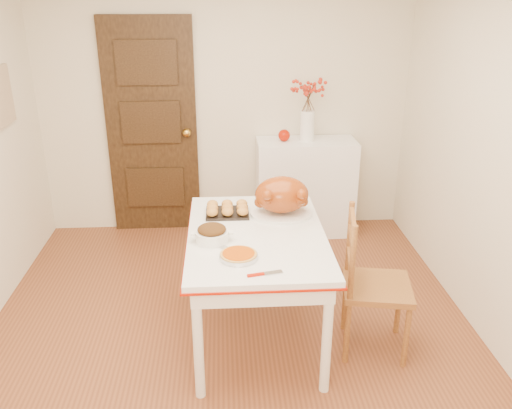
{
  "coord_description": "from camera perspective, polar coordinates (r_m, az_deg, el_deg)",
  "views": [
    {
      "loc": [
        -0.03,
        -3.06,
        2.3
      ],
      "look_at": [
        0.18,
        0.14,
        0.98
      ],
      "focal_mm": 37.51,
      "sensor_mm": 36.0,
      "label": 1
    }
  ],
  "objects": [
    {
      "name": "rolls_tray",
      "position": [
        3.76,
        -3.07,
        -0.48
      ],
      "size": [
        0.3,
        0.24,
        0.08
      ],
      "primitive_type": null,
      "rotation": [
        0.0,
        0.0,
        -0.0
      ],
      "color": "#C27E33",
      "rests_on": "kitchen_table"
    },
    {
      "name": "wall_back",
      "position": [
        5.17,
        -3.34,
        10.65
      ],
      "size": [
        3.5,
        0.0,
        2.5
      ],
      "primitive_type": "cube",
      "color": "beige",
      "rests_on": "ground"
    },
    {
      "name": "door_back",
      "position": [
        5.23,
        -11.04,
        7.95
      ],
      "size": [
        0.85,
        0.06,
        2.06
      ],
      "primitive_type": "cube",
      "color": "black",
      "rests_on": "ground"
    },
    {
      "name": "stuffing_dish",
      "position": [
        3.38,
        -4.72,
        -3.09
      ],
      "size": [
        0.28,
        0.23,
        0.1
      ],
      "primitive_type": null,
      "rotation": [
        0.0,
        0.0,
        0.06
      ],
      "color": "#391E09",
      "rests_on": "kitchen_table"
    },
    {
      "name": "photo_board",
      "position": [
        4.66,
        -25.47,
        10.4
      ],
      "size": [
        0.03,
        0.35,
        0.45
      ],
      "primitive_type": "cube",
      "color": "#CBB68C",
      "rests_on": "ground"
    },
    {
      "name": "kitchen_table",
      "position": [
        3.68,
        0.05,
        -8.65
      ],
      "size": [
        0.91,
        1.33,
        0.8
      ],
      "primitive_type": null,
      "color": "white",
      "rests_on": "floor"
    },
    {
      "name": "sideboard",
      "position": [
        5.24,
        5.27,
        1.84
      ],
      "size": [
        0.94,
        0.42,
        0.94
      ],
      "primitive_type": "cube",
      "color": "white",
      "rests_on": "floor"
    },
    {
      "name": "floor",
      "position": [
        3.83,
        -2.6,
        -14.51
      ],
      "size": [
        3.5,
        4.0,
        0.0
      ],
      "primitive_type": "cube",
      "color": "brown",
      "rests_on": "ground"
    },
    {
      "name": "apple",
      "position": [
        5.05,
        3.02,
        7.37
      ],
      "size": [
        0.11,
        0.11,
        0.11
      ],
      "primitive_type": "sphere",
      "color": "#A21100",
      "rests_on": "sideboard"
    },
    {
      "name": "drinking_glass",
      "position": [
        4.0,
        0.83,
        1.16
      ],
      "size": [
        0.07,
        0.07,
        0.11
      ],
      "primitive_type": "cylinder",
      "rotation": [
        0.0,
        0.0,
        0.23
      ],
      "color": "white",
      "rests_on": "kitchen_table"
    },
    {
      "name": "berry_vase",
      "position": [
        5.02,
        5.54,
        10.03
      ],
      "size": [
        0.31,
        0.31,
        0.59
      ],
      "primitive_type": null,
      "color": "white",
      "rests_on": "sideboard"
    },
    {
      "name": "pumpkin_pie",
      "position": [
        3.17,
        -1.87,
        -5.39
      ],
      "size": [
        0.23,
        0.23,
        0.05
      ],
      "primitive_type": "cylinder",
      "rotation": [
        0.0,
        0.0,
        0.03
      ],
      "color": "#B14000",
      "rests_on": "kitchen_table"
    },
    {
      "name": "chair_oak",
      "position": [
        3.61,
        12.82,
        -8.23
      ],
      "size": [
        0.51,
        0.51,
        0.98
      ],
      "primitive_type": null,
      "rotation": [
        0.0,
        0.0,
        1.39
      ],
      "color": "#A1652A",
      "rests_on": "floor"
    },
    {
      "name": "shaker_pair",
      "position": [
        3.95,
        3.77,
        0.7
      ],
      "size": [
        0.09,
        0.04,
        0.09
      ],
      "primitive_type": null,
      "rotation": [
        0.0,
        0.0,
        0.02
      ],
      "color": "white",
      "rests_on": "kitchen_table"
    },
    {
      "name": "wall_right",
      "position": [
        3.69,
        25.35,
        3.7
      ],
      "size": [
        0.0,
        4.0,
        2.5
      ],
      "primitive_type": "cube",
      "color": "beige",
      "rests_on": "ground"
    },
    {
      "name": "pie_server",
      "position": [
        3.01,
        0.95,
        -7.36
      ],
      "size": [
        0.21,
        0.1,
        0.01
      ],
      "primitive_type": null,
      "rotation": [
        0.0,
        0.0,
        0.22
      ],
      "color": "silver",
      "rests_on": "kitchen_table"
    },
    {
      "name": "turkey_platter",
      "position": [
        3.71,
        2.76,
        0.83
      ],
      "size": [
        0.52,
        0.46,
        0.28
      ],
      "primitive_type": null,
      "rotation": [
        0.0,
        0.0,
        0.28
      ],
      "color": "#9A3A0C",
      "rests_on": "kitchen_table"
    },
    {
      "name": "carving_knife",
      "position": [
        3.31,
        -3.53,
        -4.51
      ],
      "size": [
        0.23,
        0.24,
        0.01
      ],
      "primitive_type": null,
      "rotation": [
        0.0,
        0.0,
        -0.84
      ],
      "color": "silver",
      "rests_on": "kitchen_table"
    }
  ]
}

